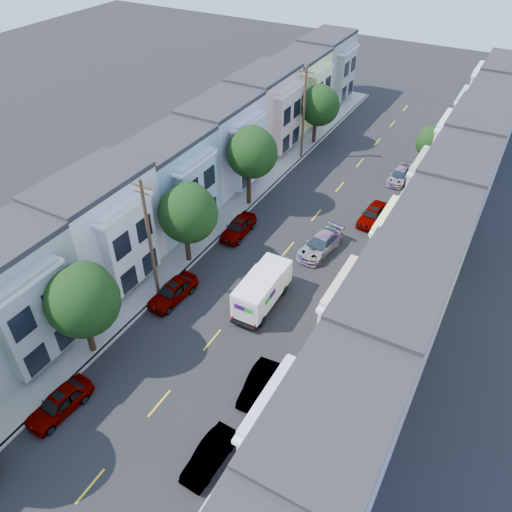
{
  "coord_description": "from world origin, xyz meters",
  "views": [
    {
      "loc": [
        14.31,
        -19.23,
        26.46
      ],
      "look_at": [
        -0.61,
        7.38,
        2.2
      ],
      "focal_mm": 35.0,
      "sensor_mm": 36.0,
      "label": 1
    }
  ],
  "objects_px": {
    "utility_pole_near": "(150,240)",
    "parked_right_c": "(372,215)",
    "lead_sedan": "(320,244)",
    "parked_right_d": "(399,176)",
    "parked_left_c": "(173,291)",
    "parked_right_b": "(258,384)",
    "fedex_truck": "(262,289)",
    "parked_left_b": "(59,403)",
    "tree_b": "(82,301)",
    "tree_d": "(251,153)",
    "tree_far_r": "(430,143)",
    "tree_e": "(319,106)",
    "parked_left_d": "(238,227)",
    "tree_c": "(187,213)",
    "utility_pole_far": "(304,114)",
    "parked_right_a": "(210,456)"
  },
  "relations": [
    {
      "from": "utility_pole_far",
      "to": "parked_right_d",
      "type": "distance_m",
      "value": 12.08
    },
    {
      "from": "fedex_truck",
      "to": "tree_d",
      "type": "bearing_deg",
      "value": 121.62
    },
    {
      "from": "tree_e",
      "to": "parked_right_c",
      "type": "bearing_deg",
      "value": -48.12
    },
    {
      "from": "parked_left_b",
      "to": "parked_right_b",
      "type": "height_order",
      "value": "parked_left_b"
    },
    {
      "from": "parked_right_b",
      "to": "parked_right_c",
      "type": "relative_size",
      "value": 0.84
    },
    {
      "from": "tree_c",
      "to": "utility_pole_near",
      "type": "bearing_deg",
      "value": -89.98
    },
    {
      "from": "tree_e",
      "to": "utility_pole_far",
      "type": "bearing_deg",
      "value": -89.97
    },
    {
      "from": "fedex_truck",
      "to": "parked_right_b",
      "type": "distance_m",
      "value": 7.96
    },
    {
      "from": "tree_e",
      "to": "parked_right_b",
      "type": "distance_m",
      "value": 36.28
    },
    {
      "from": "tree_far_r",
      "to": "lead_sedan",
      "type": "xyz_separation_m",
      "value": [
        -4.38,
        -17.07,
        -3.26
      ]
    },
    {
      "from": "lead_sedan",
      "to": "fedex_truck",
      "type": "bearing_deg",
      "value": -90.62
    },
    {
      "from": "tree_b",
      "to": "tree_d",
      "type": "bearing_deg",
      "value": 90.0
    },
    {
      "from": "tree_b",
      "to": "parked_right_d",
      "type": "relative_size",
      "value": 1.75
    },
    {
      "from": "tree_b",
      "to": "parked_left_d",
      "type": "xyz_separation_m",
      "value": [
        1.4,
        16.59,
        -4.08
      ]
    },
    {
      "from": "tree_e",
      "to": "fedex_truck",
      "type": "bearing_deg",
      "value": -74.39
    },
    {
      "from": "parked_left_b",
      "to": "tree_e",
      "type": "bearing_deg",
      "value": 96.42
    },
    {
      "from": "lead_sedan",
      "to": "parked_right_d",
      "type": "height_order",
      "value": "lead_sedan"
    },
    {
      "from": "tree_b",
      "to": "parked_left_d",
      "type": "height_order",
      "value": "tree_b"
    },
    {
      "from": "tree_c",
      "to": "utility_pole_far",
      "type": "xyz_separation_m",
      "value": [
        0.0,
        21.48,
        0.32
      ]
    },
    {
      "from": "parked_left_b",
      "to": "fedex_truck",
      "type": "bearing_deg",
      "value": 70.88
    },
    {
      "from": "tree_b",
      "to": "parked_left_c",
      "type": "xyz_separation_m",
      "value": [
        1.4,
        6.86,
        -4.08
      ]
    },
    {
      "from": "parked_left_b",
      "to": "parked_right_d",
      "type": "height_order",
      "value": "parked_left_b"
    },
    {
      "from": "lead_sedan",
      "to": "tree_d",
      "type": "bearing_deg",
      "value": 165.67
    },
    {
      "from": "parked_right_c",
      "to": "utility_pole_far",
      "type": "bearing_deg",
      "value": 145.93
    },
    {
      "from": "fedex_truck",
      "to": "parked_right_b",
      "type": "relative_size",
      "value": 1.5
    },
    {
      "from": "tree_b",
      "to": "utility_pole_near",
      "type": "xyz_separation_m",
      "value": [
        0.0,
        6.8,
        0.31
      ]
    },
    {
      "from": "utility_pole_near",
      "to": "parked_right_c",
      "type": "relative_size",
      "value": 2.16
    },
    {
      "from": "lead_sedan",
      "to": "parked_right_a",
      "type": "bearing_deg",
      "value": -75.64
    },
    {
      "from": "parked_right_a",
      "to": "fedex_truck",
      "type": "bearing_deg",
      "value": 107.96
    },
    {
      "from": "lead_sedan",
      "to": "tree_c",
      "type": "bearing_deg",
      "value": -135.69
    },
    {
      "from": "utility_pole_near",
      "to": "lead_sedan",
      "type": "bearing_deg",
      "value": 51.42
    },
    {
      "from": "fedex_truck",
      "to": "parked_right_b",
      "type": "height_order",
      "value": "fedex_truck"
    },
    {
      "from": "tree_e",
      "to": "tree_far_r",
      "type": "xyz_separation_m",
      "value": [
        13.2,
        -1.99,
        -0.63
      ]
    },
    {
      "from": "parked_left_c",
      "to": "tree_c",
      "type": "bearing_deg",
      "value": 112.09
    },
    {
      "from": "tree_c",
      "to": "parked_right_c",
      "type": "xyz_separation_m",
      "value": [
        11.2,
        13.1,
        -4.08
      ]
    },
    {
      "from": "parked_left_b",
      "to": "parked_left_c",
      "type": "distance_m",
      "value": 11.39
    },
    {
      "from": "utility_pole_near",
      "to": "utility_pole_far",
      "type": "distance_m",
      "value": 26.0
    },
    {
      "from": "parked_left_c",
      "to": "parked_right_b",
      "type": "bearing_deg",
      "value": -18.7
    },
    {
      "from": "fedex_truck",
      "to": "parked_left_b",
      "type": "xyz_separation_m",
      "value": [
        -6.21,
        -14.2,
        -0.82
      ]
    },
    {
      "from": "parked_left_b",
      "to": "parked_right_d",
      "type": "relative_size",
      "value": 1.09
    },
    {
      "from": "utility_pole_near",
      "to": "parked_right_b",
      "type": "bearing_deg",
      "value": -20.35
    },
    {
      "from": "tree_d",
      "to": "tree_far_r",
      "type": "height_order",
      "value": "tree_d"
    },
    {
      "from": "tree_e",
      "to": "tree_far_r",
      "type": "distance_m",
      "value": 13.36
    },
    {
      "from": "parked_left_b",
      "to": "parked_right_b",
      "type": "relative_size",
      "value": 1.17
    },
    {
      "from": "tree_b",
      "to": "parked_right_d",
      "type": "xyz_separation_m",
      "value": [
        11.2,
        33.03,
        -4.23
      ]
    },
    {
      "from": "tree_c",
      "to": "parked_left_d",
      "type": "bearing_deg",
      "value": 75.1
    },
    {
      "from": "tree_far_r",
      "to": "tree_b",
      "type": "bearing_deg",
      "value": -110.7
    },
    {
      "from": "tree_d",
      "to": "tree_e",
      "type": "distance_m",
      "value": 15.51
    },
    {
      "from": "parked_left_b",
      "to": "parked_right_b",
      "type": "distance_m",
      "value": 12.14
    },
    {
      "from": "parked_left_b",
      "to": "utility_pole_far",
      "type": "bearing_deg",
      "value": 96.63
    }
  ]
}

